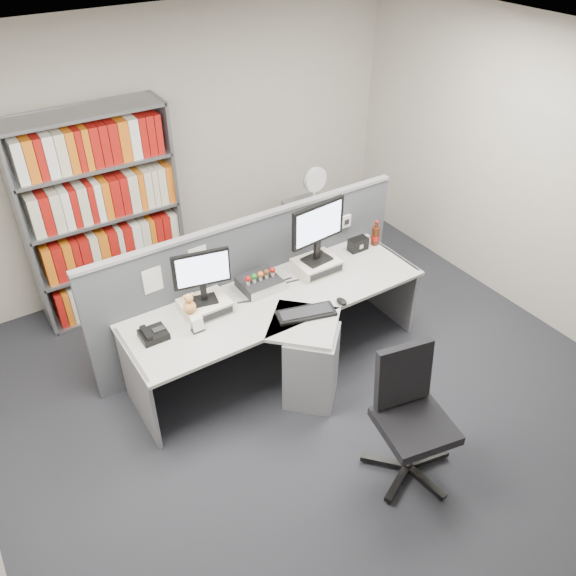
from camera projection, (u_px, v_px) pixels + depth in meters
ground at (331, 419)px, 4.74m from camera, size 5.50×5.50×0.00m
room_shell at (344, 228)px, 3.69m from camera, size 5.04×5.54×2.72m
partition at (252, 279)px, 5.21m from camera, size 3.00×0.08×1.27m
desk at (292, 336)px, 4.88m from camera, size 2.60×1.20×0.72m
monitor_riser_left at (205, 306)px, 4.70m from camera, size 0.38×0.31×0.10m
monitor_riser_right at (317, 265)px, 5.18m from camera, size 0.38×0.31×0.10m
monitor_left at (202, 273)px, 4.51m from camera, size 0.45×0.18×0.46m
monitor_right at (318, 228)px, 4.96m from camera, size 0.54×0.20×0.55m
desktop_pc at (260, 283)px, 4.96m from camera, size 0.33×0.30×0.09m
figurines at (260, 275)px, 4.90m from camera, size 0.29×0.05×0.09m
keyboard at (306, 313)px, 4.68m from camera, size 0.51×0.30×0.03m
mouse at (342, 301)px, 4.80m from camera, size 0.07×0.11×0.04m
desk_phone at (153, 334)px, 4.44m from camera, size 0.20×0.19×0.09m
desk_calendar at (197, 326)px, 4.50m from camera, size 0.10×0.07×0.12m
plush_toy at (189, 305)px, 4.51m from camera, size 0.10×0.10×0.18m
speaker at (358, 244)px, 5.44m from camera, size 0.18×0.10×0.12m
cola_bottle at (375, 236)px, 5.50m from camera, size 0.08×0.08×0.25m
shelving_unit at (103, 219)px, 5.43m from camera, size 1.41×0.40×2.00m
filing_cabinet at (313, 235)px, 6.42m from camera, size 0.45×0.61×0.70m
desk_fan at (315, 182)px, 6.05m from camera, size 0.27×0.16×0.45m
office_chair at (410, 412)px, 4.08m from camera, size 0.67×0.66×1.02m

